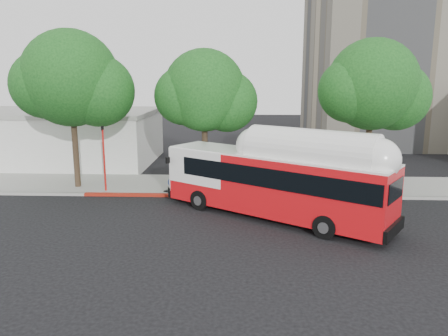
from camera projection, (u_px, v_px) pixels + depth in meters
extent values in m
plane|color=black|center=(215.00, 218.00, 21.81)|extent=(120.00, 120.00, 0.00)
cube|color=gray|center=(221.00, 185.00, 28.15)|extent=(60.00, 5.00, 0.15)
cube|color=gray|center=(219.00, 196.00, 25.61)|extent=(60.00, 0.30, 0.15)
cube|color=maroon|center=(168.00, 195.00, 25.73)|extent=(10.00, 0.32, 0.16)
cylinder|color=#2D2116|center=(75.00, 141.00, 26.92)|extent=(0.36, 0.36, 6.08)
sphere|color=#124215|center=(70.00, 78.00, 26.14)|extent=(5.80, 5.80, 5.80)
sphere|color=#124215|center=(99.00, 91.00, 26.42)|extent=(4.35, 4.35, 4.35)
cylinder|color=#2D2116|center=(205.00, 146.00, 27.16)|extent=(0.36, 0.36, 5.44)
sphere|color=#124215|center=(204.00, 90.00, 26.46)|extent=(5.00, 5.00, 5.00)
sphere|color=#124215|center=(227.00, 101.00, 26.74)|extent=(3.75, 3.75, 3.75)
cylinder|color=#2D2116|center=(368.00, 145.00, 26.53)|extent=(0.36, 0.36, 5.76)
sphere|color=#124215|center=(372.00, 84.00, 25.79)|extent=(5.40, 5.40, 5.40)
sphere|color=#124215|center=(396.00, 97.00, 26.07)|extent=(4.05, 4.05, 4.05)
cube|color=silver|center=(55.00, 138.00, 35.64)|extent=(16.00, 10.00, 4.00)
cube|color=gray|center=(53.00, 112.00, 35.21)|extent=(16.20, 10.20, 0.30)
cube|color=red|center=(273.00, 184.00, 21.55)|extent=(11.02, 8.59, 2.80)
cube|color=black|center=(282.00, 174.00, 21.15)|extent=(10.09, 7.99, 0.92)
cube|color=white|center=(274.00, 155.00, 21.26)|extent=(10.97, 8.53, 0.10)
cube|color=white|center=(311.00, 154.00, 20.08)|extent=(6.21, 5.07, 0.53)
cube|color=black|center=(179.00, 189.00, 25.50)|extent=(1.62, 1.87, 0.06)
imported|color=#223F9B|center=(179.00, 181.00, 25.40)|extent=(1.41, 1.70, 0.87)
cylinder|color=red|center=(104.00, 162.00, 26.15)|extent=(0.12, 0.12, 3.86)
cube|color=black|center=(102.00, 128.00, 25.73)|extent=(0.05, 0.39, 0.24)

